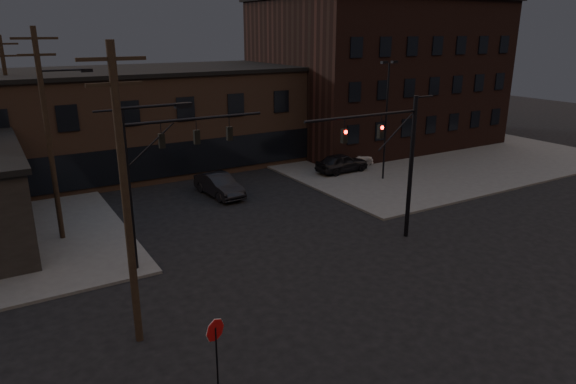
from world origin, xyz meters
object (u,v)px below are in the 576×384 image
object	(u,v)px
car_crossing	(219,185)
traffic_signal_near	(396,155)
parked_car_lot_a	(342,163)
stop_sign	(216,337)
parked_car_lot_b	(349,158)
traffic_signal_far	(154,169)

from	to	relation	value
car_crossing	traffic_signal_near	bearing A→B (deg)	-73.19
traffic_signal_near	parked_car_lot_a	xyz separation A→B (m)	(6.05, 12.77, -4.00)
stop_sign	parked_car_lot_a	size ratio (longest dim) A/B	0.54
stop_sign	parked_car_lot_b	world-z (taller)	stop_sign
traffic_signal_near	parked_car_lot_b	size ratio (longest dim) A/B	1.81
traffic_signal_far	parked_car_lot_b	distance (m)	23.14
traffic_signal_far	traffic_signal_near	bearing A→B (deg)	-16.17
parked_car_lot_b	car_crossing	distance (m)	13.09
stop_sign	parked_car_lot_b	distance (m)	29.79
stop_sign	car_crossing	xyz separation A→B (m)	(8.35, 18.93, -1.05)
car_crossing	parked_car_lot_b	bearing A→B (deg)	3.08
traffic_signal_near	parked_car_lot_b	distance (m)	16.88
car_crossing	traffic_signal_far	bearing A→B (deg)	-133.43
traffic_signal_far	parked_car_lot_a	xyz separation A→B (m)	(18.13, 9.27, -4.08)
traffic_signal_far	stop_sign	bearing A→B (deg)	-97.32
stop_sign	car_crossing	bearing A→B (deg)	66.19
traffic_signal_near	parked_car_lot_b	bearing A→B (deg)	60.95
parked_car_lot_a	parked_car_lot_b	size ratio (longest dim) A/B	1.03
traffic_signal_near	stop_sign	distance (m)	15.17
traffic_signal_near	car_crossing	world-z (taller)	traffic_signal_near
stop_sign	parked_car_lot_b	bearing A→B (deg)	44.30
traffic_signal_near	parked_car_lot_a	size ratio (longest dim) A/B	1.75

